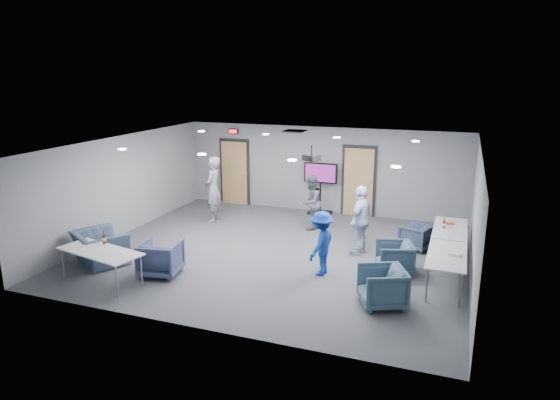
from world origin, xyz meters
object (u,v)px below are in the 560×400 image
(person_d, at_px, (321,243))
(table_right_a, at_px, (450,230))
(tv_stand, at_px, (320,185))
(person_a, at_px, (213,189))
(person_c, at_px, (361,220))
(projector, at_px, (311,157))
(chair_right_b, at_px, (394,258))
(chair_front_b, at_px, (100,248))
(bottle_right, at_px, (444,224))
(chair_front_a, at_px, (161,258))
(person_b, at_px, (311,202))
(bottle_front, at_px, (104,239))
(table_front_left, at_px, (100,252))
(chair_right_c, at_px, (382,287))
(chair_right_a, at_px, (415,237))
(table_right_b, at_px, (447,256))

(person_d, xyz_separation_m, table_right_a, (2.61, 2.11, -0.03))
(person_d, xyz_separation_m, tv_stand, (-1.34, 4.68, 0.20))
(person_a, relative_size, person_c, 1.14)
(person_c, distance_m, projector, 1.97)
(chair_right_b, distance_m, chair_front_b, 6.77)
(bottle_right, bearing_deg, chair_front_a, -150.28)
(table_right_a, bearing_deg, person_c, 104.42)
(person_c, xyz_separation_m, bottle_right, (1.91, 0.46, -0.04))
(bottle_right, distance_m, tv_stand, 4.63)
(person_b, bearing_deg, bottle_front, -30.17)
(table_front_left, height_order, projector, projector)
(person_a, bearing_deg, chair_right_c, 48.61)
(tv_stand, bearing_deg, bottle_right, -34.74)
(person_a, bearing_deg, chair_right_a, 79.32)
(projector, bearing_deg, chair_right_b, 12.18)
(person_c, relative_size, chair_front_a, 2.02)
(chair_front_a, bearing_deg, person_a, -89.38)
(person_c, xyz_separation_m, bottle_front, (-4.97, -3.26, -0.02))
(chair_right_c, bearing_deg, table_right_a, 136.41)
(table_right_b, distance_m, tv_stand, 5.97)
(person_d, relative_size, chair_right_a, 2.06)
(bottle_right, distance_m, projector, 3.56)
(chair_front_a, height_order, chair_front_b, chair_front_a)
(table_front_left, xyz_separation_m, bottle_right, (6.68, 4.11, 0.13))
(person_d, relative_size, projector, 3.29)
(chair_right_a, height_order, table_front_left, table_front_left)
(projector, bearing_deg, bottle_right, 41.60)
(table_right_a, bearing_deg, tv_stand, 57.02)
(person_c, relative_size, table_right_a, 0.92)
(table_right_b, height_order, projector, projector)
(person_c, bearing_deg, projector, -54.95)
(chair_right_b, distance_m, bottle_right, 1.75)
(bottle_right, relative_size, projector, 0.57)
(person_b, xyz_separation_m, person_c, (1.72, -1.49, 0.08))
(chair_right_c, bearing_deg, chair_front_a, -112.33)
(person_c, relative_size, chair_right_b, 2.23)
(chair_right_c, height_order, table_right_b, chair_right_c)
(person_d, bearing_deg, person_a, -115.91)
(table_front_left, bearing_deg, person_b, 71.67)
(chair_front_b, distance_m, table_front_left, 1.23)
(chair_front_a, height_order, bottle_front, bottle_front)
(person_a, bearing_deg, person_b, 88.50)
(chair_front_b, bearing_deg, tv_stand, -92.10)
(chair_front_a, bearing_deg, bottle_right, -160.96)
(chair_right_a, bearing_deg, table_right_a, 90.20)
(chair_right_a, height_order, bottle_right, bottle_right)
(chair_front_a, xyz_separation_m, table_front_left, (-0.93, -0.82, 0.30))
(chair_right_a, distance_m, bottle_right, 0.91)
(table_front_left, bearing_deg, chair_front_b, 143.34)
(person_a, relative_size, person_d, 1.36)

